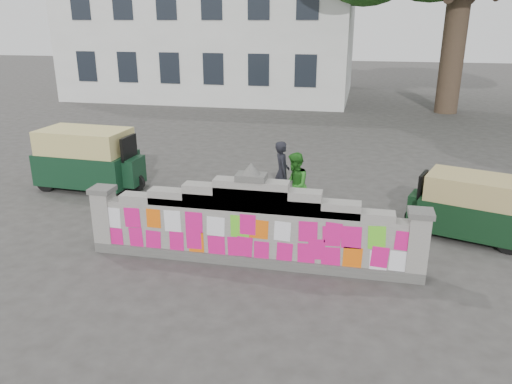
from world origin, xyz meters
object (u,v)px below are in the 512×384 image
(pedestrian, at_px, (294,186))
(rickshaw_left, at_px, (89,158))
(cyclist_rider, at_px, (282,183))
(rickshaw_right, at_px, (471,206))
(cyclist_bike, at_px, (282,195))

(pedestrian, height_order, rickshaw_left, rickshaw_left)
(cyclist_rider, height_order, rickshaw_left, rickshaw_left)
(rickshaw_left, height_order, rickshaw_right, rickshaw_left)
(cyclist_bike, distance_m, rickshaw_left, 5.55)
(cyclist_bike, xyz_separation_m, rickshaw_left, (-5.48, 0.75, 0.41))
(cyclist_rider, bearing_deg, pedestrian, -143.72)
(cyclist_bike, relative_size, cyclist_rider, 1.12)
(pedestrian, distance_m, rickshaw_left, 5.91)
(cyclist_bike, bearing_deg, rickshaw_right, -114.63)
(pedestrian, xyz_separation_m, rickshaw_right, (3.82, -0.31, -0.08))
(cyclist_bike, height_order, rickshaw_right, rickshaw_right)
(cyclist_bike, height_order, pedestrian, pedestrian)
(cyclist_bike, distance_m, pedestrian, 0.54)
(cyclist_rider, distance_m, rickshaw_left, 5.54)
(rickshaw_right, bearing_deg, cyclist_bike, 10.76)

